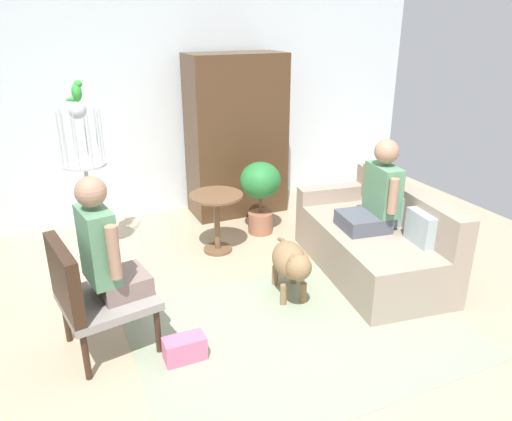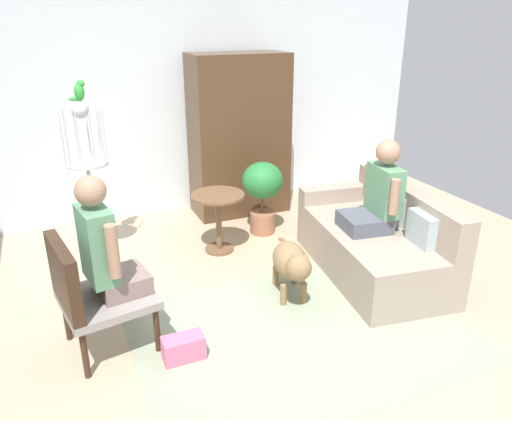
{
  "view_description": "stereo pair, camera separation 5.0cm",
  "coord_description": "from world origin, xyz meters",
  "px_view_note": "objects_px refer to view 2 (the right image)",
  "views": [
    {
      "loc": [
        -1.54,
        -2.97,
        2.27
      ],
      "look_at": [
        -0.12,
        0.19,
        0.88
      ],
      "focal_mm": 34.23,
      "sensor_mm": 36.0,
      "label": 1
    },
    {
      "loc": [
        -1.49,
        -2.99,
        2.27
      ],
      "look_at": [
        -0.12,
        0.19,
        0.88
      ],
      "focal_mm": 34.23,
      "sensor_mm": 36.0,
      "label": 2
    }
  ],
  "objects_px": {
    "dog": "(291,262)",
    "bird_cage_stand": "(89,179)",
    "couch": "(376,242)",
    "parrot": "(79,91)",
    "armchair": "(88,290)",
    "potted_plant": "(263,188)",
    "handbag": "(184,348)",
    "person_on_couch": "(378,195)",
    "person_on_armchair": "(104,248)",
    "armoire_cabinet": "(239,136)",
    "round_end_table": "(218,213)"
  },
  "relations": [
    {
      "from": "armoire_cabinet",
      "to": "potted_plant",
      "type": "bearing_deg",
      "value": -91.81
    },
    {
      "from": "armoire_cabinet",
      "to": "handbag",
      "type": "relative_size",
      "value": 6.44
    },
    {
      "from": "dog",
      "to": "armoire_cabinet",
      "type": "bearing_deg",
      "value": 80.33
    },
    {
      "from": "dog",
      "to": "bird_cage_stand",
      "type": "relative_size",
      "value": 0.52
    },
    {
      "from": "armoire_cabinet",
      "to": "bird_cage_stand",
      "type": "bearing_deg",
      "value": -162.89
    },
    {
      "from": "bird_cage_stand",
      "to": "armoire_cabinet",
      "type": "height_order",
      "value": "armoire_cabinet"
    },
    {
      "from": "couch",
      "to": "parrot",
      "type": "distance_m",
      "value": 3.06
    },
    {
      "from": "round_end_table",
      "to": "bird_cage_stand",
      "type": "relative_size",
      "value": 0.4
    },
    {
      "from": "person_on_couch",
      "to": "armchair",
      "type": "bearing_deg",
      "value": -175.61
    },
    {
      "from": "armchair",
      "to": "parrot",
      "type": "distance_m",
      "value": 1.99
    },
    {
      "from": "potted_plant",
      "to": "couch",
      "type": "bearing_deg",
      "value": -63.03
    },
    {
      "from": "person_on_armchair",
      "to": "armoire_cabinet",
      "type": "relative_size",
      "value": 0.47
    },
    {
      "from": "round_end_table",
      "to": "dog",
      "type": "bearing_deg",
      "value": -76.5
    },
    {
      "from": "person_on_couch",
      "to": "parrot",
      "type": "bearing_deg",
      "value": 148.35
    },
    {
      "from": "bird_cage_stand",
      "to": "potted_plant",
      "type": "height_order",
      "value": "bird_cage_stand"
    },
    {
      "from": "round_end_table",
      "to": "dog",
      "type": "distance_m",
      "value": 1.13
    },
    {
      "from": "person_on_couch",
      "to": "handbag",
      "type": "xyz_separation_m",
      "value": [
        -1.98,
        -0.54,
        -0.68
      ]
    },
    {
      "from": "dog",
      "to": "round_end_table",
      "type": "bearing_deg",
      "value": 103.5
    },
    {
      "from": "armchair",
      "to": "dog",
      "type": "xyz_separation_m",
      "value": [
        1.63,
        0.09,
        -0.17
      ]
    },
    {
      "from": "dog",
      "to": "potted_plant",
      "type": "height_order",
      "value": "potted_plant"
    },
    {
      "from": "round_end_table",
      "to": "handbag",
      "type": "relative_size",
      "value": 2.12
    },
    {
      "from": "armoire_cabinet",
      "to": "couch",
      "type": "bearing_deg",
      "value": -73.06
    },
    {
      "from": "bird_cage_stand",
      "to": "armoire_cabinet",
      "type": "relative_size",
      "value": 0.82
    },
    {
      "from": "person_on_armchair",
      "to": "parrot",
      "type": "bearing_deg",
      "value": 87.19
    },
    {
      "from": "couch",
      "to": "person_on_armchair",
      "type": "height_order",
      "value": "person_on_armchair"
    },
    {
      "from": "armchair",
      "to": "round_end_table",
      "type": "xyz_separation_m",
      "value": [
        1.37,
        1.19,
        -0.08
      ]
    },
    {
      "from": "person_on_couch",
      "to": "armoire_cabinet",
      "type": "xyz_separation_m",
      "value": [
        -0.56,
        1.98,
        0.17
      ]
    },
    {
      "from": "round_end_table",
      "to": "person_on_armchair",
      "type": "bearing_deg",
      "value": -136.36
    },
    {
      "from": "person_on_armchair",
      "to": "couch",
      "type": "bearing_deg",
      "value": 4.31
    },
    {
      "from": "couch",
      "to": "person_on_couch",
      "type": "distance_m",
      "value": 0.48
    },
    {
      "from": "round_end_table",
      "to": "armoire_cabinet",
      "type": "relative_size",
      "value": 0.33
    },
    {
      "from": "dog",
      "to": "bird_cage_stand",
      "type": "xyz_separation_m",
      "value": [
        -1.42,
        1.53,
        0.46
      ]
    },
    {
      "from": "dog",
      "to": "bird_cage_stand",
      "type": "bearing_deg",
      "value": 132.86
    },
    {
      "from": "dog",
      "to": "potted_plant",
      "type": "distance_m",
      "value": 1.39
    },
    {
      "from": "round_end_table",
      "to": "potted_plant",
      "type": "relative_size",
      "value": 0.76
    },
    {
      "from": "person_on_armchair",
      "to": "round_end_table",
      "type": "height_order",
      "value": "person_on_armchair"
    },
    {
      "from": "handbag",
      "to": "armchair",
      "type": "bearing_deg",
      "value": 148.79
    },
    {
      "from": "potted_plant",
      "to": "handbag",
      "type": "height_order",
      "value": "potted_plant"
    },
    {
      "from": "round_end_table",
      "to": "potted_plant",
      "type": "xyz_separation_m",
      "value": [
        0.59,
        0.24,
        0.1
      ]
    },
    {
      "from": "parrot",
      "to": "handbag",
      "type": "height_order",
      "value": "parrot"
    },
    {
      "from": "person_on_armchair",
      "to": "dog",
      "type": "bearing_deg",
      "value": 2.6
    },
    {
      "from": "dog",
      "to": "handbag",
      "type": "xyz_separation_m",
      "value": [
        -1.07,
        -0.43,
        -0.25
      ]
    },
    {
      "from": "handbag",
      "to": "person_on_armchair",
      "type": "bearing_deg",
      "value": 138.94
    },
    {
      "from": "dog",
      "to": "person_on_armchair",
      "type": "bearing_deg",
      "value": -177.4
    },
    {
      "from": "person_on_armchair",
      "to": "potted_plant",
      "type": "bearing_deg",
      "value": 37.72
    },
    {
      "from": "bird_cage_stand",
      "to": "parrot",
      "type": "relative_size",
      "value": 8.19
    },
    {
      "from": "person_on_couch",
      "to": "round_end_table",
      "type": "xyz_separation_m",
      "value": [
        -1.18,
        1.0,
        -0.35
      ]
    },
    {
      "from": "person_on_couch",
      "to": "parrot",
      "type": "relative_size",
      "value": 4.35
    },
    {
      "from": "person_on_armchair",
      "to": "bird_cage_stand",
      "type": "bearing_deg",
      "value": 87.71
    },
    {
      "from": "parrot",
      "to": "handbag",
      "type": "relative_size",
      "value": 0.64
    }
  ]
}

